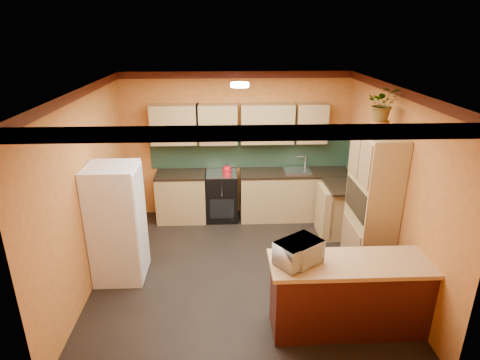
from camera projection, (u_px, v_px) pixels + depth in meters
name	position (u px, v px, depth m)	size (l,w,h in m)	color
room_shell	(242.00, 130.00, 5.53)	(4.24, 4.24, 2.72)	black
base_cabinets_back	(255.00, 196.00, 7.55)	(3.65, 0.60, 0.88)	tan
countertop_back	(255.00, 173.00, 7.39)	(3.65, 0.62, 0.04)	black
stove	(222.00, 196.00, 7.52)	(0.58, 0.58, 0.91)	black
kettle	(227.00, 169.00, 7.28)	(0.17, 0.17, 0.18)	red
sink	(297.00, 171.00, 7.41)	(0.48, 0.40, 0.03)	silver
base_cabinets_right	(342.00, 211.00, 6.93)	(0.60, 0.80, 0.88)	tan
countertop_right	(345.00, 186.00, 6.77)	(0.62, 0.80, 0.04)	black
fridge	(117.00, 223.00, 5.60)	(0.68, 0.66, 1.70)	white
pantry	(372.00, 205.00, 5.69)	(0.48, 0.90, 2.10)	tan
fern_pot	(380.00, 127.00, 5.33)	(0.22, 0.22, 0.16)	brown
fern	(383.00, 104.00, 5.23)	(0.40, 0.35, 0.44)	tan
breakfast_bar	(349.00, 297.00, 4.72)	(1.80, 0.55, 0.88)	#43120F
bar_top	(353.00, 263.00, 4.55)	(1.90, 0.65, 0.05)	tan
microwave	(298.00, 252.00, 4.47)	(0.50, 0.34, 0.28)	white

